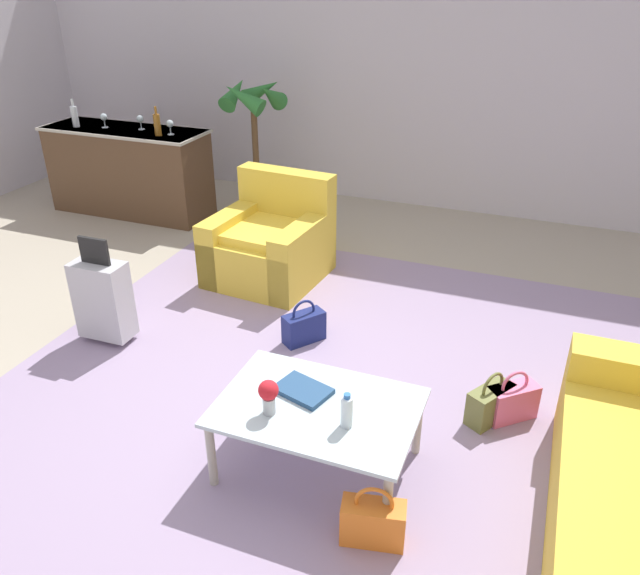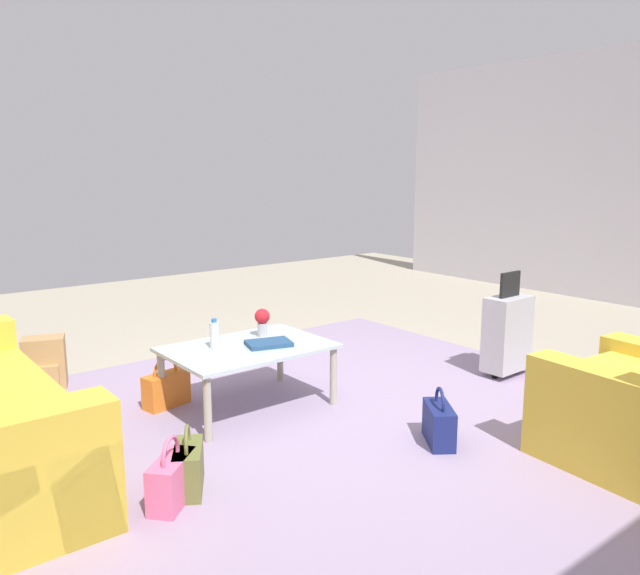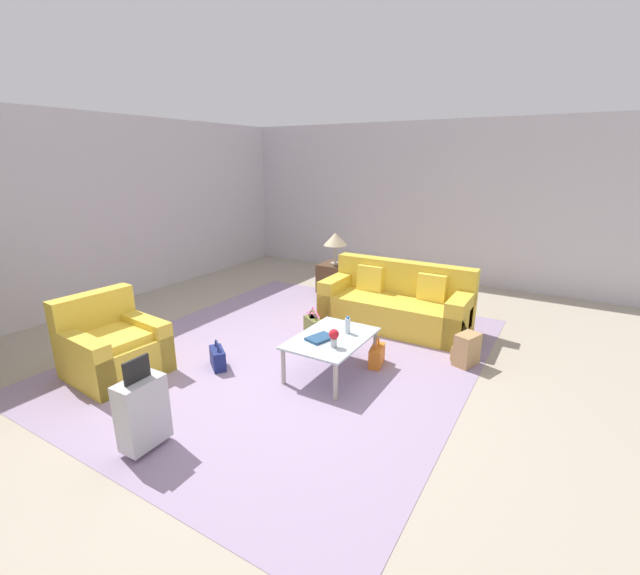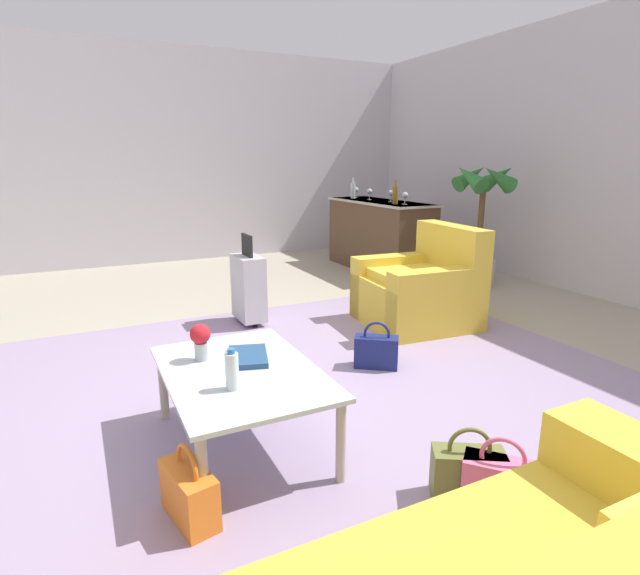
% 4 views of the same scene
% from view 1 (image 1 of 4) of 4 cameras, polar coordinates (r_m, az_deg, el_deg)
% --- Properties ---
extents(ground_plane, '(12.00, 12.00, 0.00)m').
position_cam_1_polar(ground_plane, '(4.22, -2.83, -10.32)').
color(ground_plane, '#A89E89').
extents(wall_back, '(10.24, 0.12, 3.10)m').
position_cam_1_polar(wall_back, '(7.29, 10.53, 19.04)').
color(wall_back, silver).
rests_on(wall_back, ground).
extents(area_rug, '(5.20, 4.40, 0.01)m').
position_cam_1_polar(area_rug, '(4.21, 5.91, -10.49)').
color(area_rug, '#9984A3').
rests_on(area_rug, ground).
extents(armchair, '(1.00, 1.01, 0.92)m').
position_cam_1_polar(armchair, '(5.70, -4.38, 3.92)').
color(armchair, gold).
rests_on(armchair, ground).
extents(coffee_table, '(1.09, 0.75, 0.45)m').
position_cam_1_polar(coffee_table, '(3.49, -0.21, -11.40)').
color(coffee_table, silver).
rests_on(coffee_table, ground).
extents(water_bottle, '(0.06, 0.06, 0.20)m').
position_cam_1_polar(water_bottle, '(3.28, 2.46, -11.24)').
color(water_bottle, silver).
rests_on(water_bottle, coffee_table).
extents(coffee_table_book, '(0.35, 0.28, 0.03)m').
position_cam_1_polar(coffee_table_book, '(3.55, -1.57, -9.36)').
color(coffee_table_book, navy).
rests_on(coffee_table_book, coffee_table).
extents(flower_vase, '(0.11, 0.11, 0.21)m').
position_cam_1_polar(flower_vase, '(3.35, -4.72, -9.70)').
color(flower_vase, '#B2B7BC').
rests_on(flower_vase, coffee_table).
extents(bar_console, '(1.86, 0.66, 0.96)m').
position_cam_1_polar(bar_console, '(7.50, -17.01, 10.25)').
color(bar_console, '#513823').
rests_on(bar_console, ground).
extents(wine_glass_leftmost, '(0.08, 0.08, 0.15)m').
position_cam_1_polar(wine_glass_leftmost, '(7.75, -21.56, 14.53)').
color(wine_glass_leftmost, silver).
rests_on(wine_glass_leftmost, bar_console).
extents(wine_glass_left_of_centre, '(0.08, 0.08, 0.15)m').
position_cam_1_polar(wine_glass_left_of_centre, '(7.46, -19.16, 14.46)').
color(wine_glass_left_of_centre, silver).
rests_on(wine_glass_left_of_centre, bar_console).
extents(wine_glass_right_of_centre, '(0.08, 0.08, 0.15)m').
position_cam_1_polar(wine_glass_right_of_centre, '(7.25, -16.11, 14.54)').
color(wine_glass_right_of_centre, silver).
rests_on(wine_glass_right_of_centre, bar_console).
extents(wine_glass_rightmost, '(0.08, 0.08, 0.15)m').
position_cam_1_polar(wine_glass_rightmost, '(6.95, -13.57, 14.30)').
color(wine_glass_rightmost, silver).
rests_on(wine_glass_rightmost, bar_console).
extents(wine_bottle_clear, '(0.07, 0.07, 0.30)m').
position_cam_1_polar(wine_bottle_clear, '(7.60, -21.51, 14.38)').
color(wine_bottle_clear, silver).
rests_on(wine_bottle_clear, bar_console).
extents(wine_bottle_amber, '(0.07, 0.07, 0.30)m').
position_cam_1_polar(wine_bottle_amber, '(6.94, -14.66, 14.24)').
color(wine_bottle_amber, brown).
rests_on(wine_bottle_amber, bar_console).
extents(suitcase_silver, '(0.40, 0.23, 0.85)m').
position_cam_1_polar(suitcase_silver, '(4.93, -19.23, -0.97)').
color(suitcase_silver, '#B7B7BC').
rests_on(suitcase_silver, ground).
extents(handbag_olive, '(0.28, 0.35, 0.36)m').
position_cam_1_polar(handbag_olive, '(4.13, 15.29, -10.17)').
color(handbag_olive, olive).
rests_on(handbag_olive, ground).
extents(handbag_orange, '(0.34, 0.20, 0.36)m').
position_cam_1_polar(handbag_orange, '(3.32, 4.87, -20.56)').
color(handbag_orange, orange).
rests_on(handbag_orange, ground).
extents(handbag_pink, '(0.33, 0.32, 0.36)m').
position_cam_1_polar(handbag_pink, '(4.19, 17.14, -9.91)').
color(handbag_pink, pink).
rests_on(handbag_pink, ground).
extents(handbag_navy, '(0.30, 0.34, 0.36)m').
position_cam_1_polar(handbag_navy, '(4.75, -1.48, -3.60)').
color(handbag_navy, navy).
rests_on(handbag_navy, ground).
extents(potted_palm, '(0.64, 0.64, 1.51)m').
position_cam_1_polar(potted_palm, '(7.22, -5.95, 13.13)').
color(potted_palm, '#BCB299').
rests_on(potted_palm, ground).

